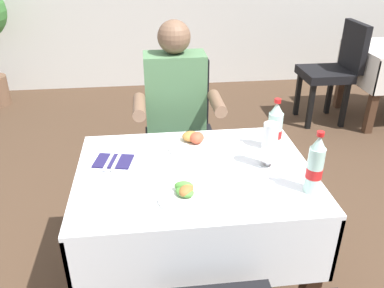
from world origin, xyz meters
TOP-DOWN VIEW (x-y plane):
  - main_dining_table at (0.11, 0.14)m, footprint 1.06×0.79m
  - chair_far_diner_seat at (0.11, 0.93)m, footprint 0.44×0.50m
  - seated_diner_far at (0.08, 0.82)m, footprint 0.50×0.46m
  - plate_near_camera at (0.05, -0.06)m, footprint 0.23×0.23m
  - plate_far_diner at (0.13, 0.37)m, footprint 0.25×0.25m
  - beer_glass_left at (0.45, 0.13)m, footprint 0.07×0.07m
  - cola_bottle_primary at (0.52, 0.30)m, footprint 0.07×0.07m
  - cola_bottle_secondary at (0.57, -0.08)m, footprint 0.07×0.07m
  - napkin_cutlery_set at (-0.26, 0.26)m, footprint 0.19×0.20m
  - background_chair_left at (1.72, 2.14)m, footprint 0.50×0.44m

SIDE VIEW (x-z plane):
  - chair_far_diner_seat at x=0.11m, z-range 0.07..1.04m
  - background_chair_left at x=1.72m, z-range 0.07..1.04m
  - main_dining_table at x=0.11m, z-range 0.19..0.92m
  - seated_diner_far at x=0.08m, z-range 0.08..1.34m
  - napkin_cutlery_set at x=-0.26m, z-range 0.73..0.75m
  - plate_near_camera at x=0.05m, z-range 0.72..0.78m
  - plate_far_diner at x=0.13m, z-range 0.72..0.79m
  - beer_glass_left at x=0.45m, z-range 0.74..0.95m
  - cola_bottle_primary at x=0.52m, z-range 0.72..0.98m
  - cola_bottle_secondary at x=0.57m, z-range 0.72..0.99m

